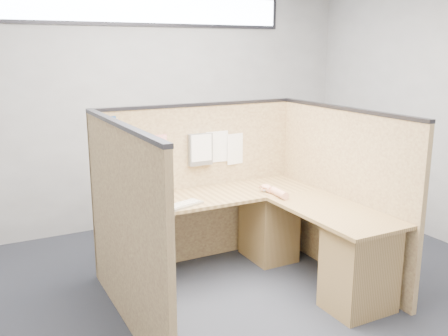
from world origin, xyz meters
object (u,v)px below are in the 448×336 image
keyboard (181,205)px  mouse (266,189)px  l_desk (253,240)px  laptop (142,191)px

keyboard → mouse: mouse is taller
l_desk → mouse: 0.52m
l_desk → laptop: laptop is taller
keyboard → mouse: 0.88m
keyboard → mouse: size_ratio=4.03×
laptop → mouse: 1.13m
l_desk → laptop: bearing=142.8°
laptop → l_desk: bearing=-49.6°
l_desk → mouse: size_ratio=18.90×
laptop → keyboard: 0.46m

